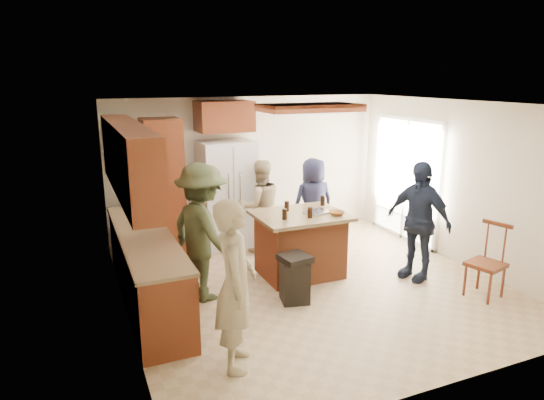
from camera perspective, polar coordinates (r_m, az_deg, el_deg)
name	(u,v)px	position (r m, az deg, el deg)	size (l,w,h in m)	color
room_shell	(469,178)	(10.48, 22.21, 2.43)	(8.00, 5.20, 5.00)	tan
person_front_left	(235,285)	(4.79, -4.32, -9.96)	(0.63, 0.46, 1.74)	tan
person_behind_left	(260,206)	(7.94, -1.38, -0.75)	(0.75, 0.46, 1.54)	tan
person_behind_right	(313,202)	(8.28, 4.86, -0.24)	(0.74, 0.48, 1.52)	#1B1E37
person_side_right	(418,221)	(7.16, 16.80, -2.35)	(1.00, 0.51, 1.71)	#1A2234
person_counter	(202,233)	(6.27, -8.18, -3.81)	(1.16, 0.54, 1.80)	#313A22
left_cabinetry	(140,232)	(6.28, -15.22, -3.62)	(0.64, 3.00, 2.30)	maroon
back_wall_units	(179,169)	(8.05, -10.85, 3.66)	(1.80, 0.60, 2.45)	maroon
refrigerator	(227,194)	(8.27, -5.28, 0.74)	(0.90, 0.76, 1.80)	white
kitchen_island	(300,244)	(7.08, 3.31, -5.17)	(1.28, 1.03, 0.93)	brown
island_items	(317,211)	(6.96, 5.37, -1.28)	(0.92, 0.68, 0.15)	silver
trash_bin	(295,278)	(6.32, 2.69, -9.16)	(0.41, 0.41, 0.63)	black
spindle_chair	(487,264)	(6.99, 23.93, -6.89)	(0.51, 0.51, 0.99)	maroon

